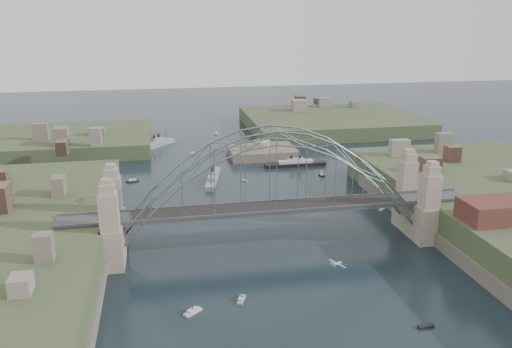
% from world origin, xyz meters
% --- Properties ---
extents(ground, '(500.00, 500.00, 0.00)m').
position_xyz_m(ground, '(0.00, 0.00, 0.00)').
color(ground, black).
rests_on(ground, ground).
extents(bridge, '(84.00, 13.80, 24.60)m').
position_xyz_m(bridge, '(0.00, 0.00, 12.32)').
color(bridge, '#444346').
rests_on(bridge, ground).
extents(headland_nw, '(60.00, 45.00, 9.00)m').
position_xyz_m(headland_nw, '(-55.00, 95.00, 0.50)').
color(headland_nw, '#3C492B').
rests_on(headland_nw, ground).
extents(headland_ne, '(70.00, 55.00, 9.50)m').
position_xyz_m(headland_ne, '(50.00, 110.00, 0.75)').
color(headland_ne, '#3C492B').
rests_on(headland_ne, ground).
extents(fort_island, '(22.00, 16.00, 9.40)m').
position_xyz_m(fort_island, '(12.00, 70.00, -0.34)').
color(fort_island, '#5D544A').
rests_on(fort_island, ground).
extents(naval_cruiser_near, '(6.54, 19.67, 5.87)m').
position_xyz_m(naval_cruiser_near, '(-7.25, 46.07, 0.91)').
color(naval_cruiser_near, '#909597').
rests_on(naval_cruiser_near, ground).
extents(naval_cruiser_far, '(13.67, 15.45, 6.13)m').
position_xyz_m(naval_cruiser_far, '(-22.77, 90.51, 0.95)').
color(naval_cruiser_far, '#909597').
rests_on(naval_cruiser_far, ground).
extents(ocean_liner, '(19.84, 2.82, 4.87)m').
position_xyz_m(ocean_liner, '(20.01, 56.14, 0.76)').
color(ocean_liner, black).
rests_on(ocean_liner, ground).
extents(aeroplane, '(2.06, 3.44, 0.53)m').
position_xyz_m(aeroplane, '(4.89, -24.76, 7.49)').
color(aeroplane, silver).
extents(small_boat_a, '(2.47, 1.99, 0.45)m').
position_xyz_m(small_boat_a, '(-12.48, 20.29, 0.15)').
color(small_boat_a, silver).
rests_on(small_boat_a, ground).
extents(small_boat_b, '(1.60, 1.58, 0.45)m').
position_xyz_m(small_boat_b, '(15.31, 24.81, 0.15)').
color(small_boat_b, silver).
rests_on(small_boat_b, ground).
extents(small_boat_c, '(2.05, 3.14, 1.43)m').
position_xyz_m(small_boat_c, '(-9.82, -20.57, 0.28)').
color(small_boat_c, silver).
rests_on(small_boat_c, ground).
extents(small_boat_d, '(1.60, 1.97, 2.38)m').
position_xyz_m(small_boat_d, '(24.87, 44.57, 0.95)').
color(small_boat_d, silver).
rests_on(small_boat_d, ground).
extents(small_boat_e, '(3.69, 2.09, 1.43)m').
position_xyz_m(small_boat_e, '(-30.02, 49.39, 0.28)').
color(small_boat_e, silver).
rests_on(small_boat_e, ground).
extents(small_boat_f, '(1.55, 1.42, 0.45)m').
position_xyz_m(small_boat_f, '(1.57, 44.15, 0.15)').
color(small_boat_f, silver).
rests_on(small_boat_f, ground).
extents(small_boat_g, '(2.58, 1.10, 0.45)m').
position_xyz_m(small_boat_g, '(16.52, -33.43, 0.15)').
color(small_boat_g, silver).
rests_on(small_boat_g, ground).
extents(small_boat_h, '(2.02, 0.87, 1.43)m').
position_xyz_m(small_boat_h, '(-10.78, 77.98, 0.29)').
color(small_boat_h, silver).
rests_on(small_boat_h, ground).
extents(small_boat_i, '(2.49, 2.04, 0.45)m').
position_xyz_m(small_boat_i, '(31.15, 15.06, 0.15)').
color(small_boat_i, silver).
rests_on(small_boat_i, ground).
extents(small_boat_j, '(3.16, 2.79, 1.43)m').
position_xyz_m(small_boat_j, '(-18.06, -22.78, 0.28)').
color(small_boat_j, silver).
rests_on(small_boat_j, ground).
extents(small_boat_k, '(2.15, 1.59, 2.38)m').
position_xyz_m(small_boat_k, '(0.69, 106.37, 0.93)').
color(small_boat_k, silver).
rests_on(small_boat_k, ground).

